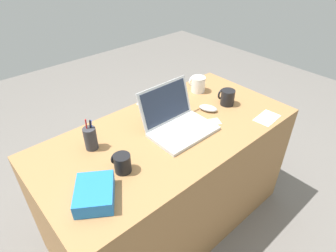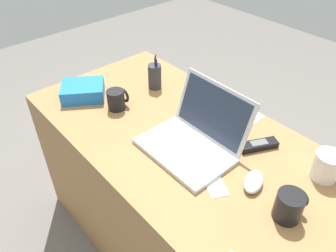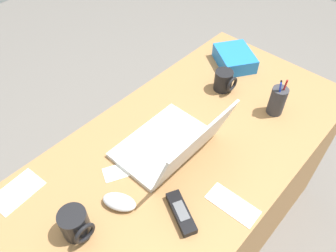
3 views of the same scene
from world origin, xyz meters
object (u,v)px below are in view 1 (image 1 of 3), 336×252
coffee_mug_white (122,163)px  pen_holder (91,138)px  cordless_phone (177,104)px  computer_mouse (209,108)px  laptop (178,122)px  coffee_mug_tall (198,84)px  snack_bag (95,193)px  coffee_mug_spare (227,97)px

coffee_mug_white → pen_holder: pen_holder is taller
cordless_phone → computer_mouse: bearing=-58.6°
laptop → pen_holder: bearing=159.0°
pen_holder → coffee_mug_white: bearing=-84.0°
coffee_mug_white → coffee_mug_tall: 0.85m
coffee_mug_white → coffee_mug_tall: coffee_mug_tall is taller
cordless_phone → pen_holder: pen_holder is taller
computer_mouse → pen_holder: size_ratio=0.66×
laptop → coffee_mug_tall: (0.40, 0.23, 0.00)m
cordless_phone → snack_bag: (-0.73, -0.32, 0.02)m
coffee_mug_spare → cordless_phone: bearing=142.5°
coffee_mug_spare → pen_holder: pen_holder is taller
computer_mouse → coffee_mug_tall: bearing=34.5°
coffee_mug_white → cordless_phone: (0.56, 0.25, -0.03)m
laptop → computer_mouse: laptop is taller
cordless_phone → coffee_mug_white: bearing=-156.0°
coffee_mug_white → pen_holder: (-0.02, 0.23, 0.02)m
computer_mouse → snack_bag: size_ratio=0.59×
computer_mouse → coffee_mug_spare: coffee_mug_spare is taller
computer_mouse → coffee_mug_tall: size_ratio=1.07×
coffee_mug_tall → coffee_mug_spare: 0.23m
cordless_phone → snack_bag: size_ratio=0.81×
pen_holder → laptop: bearing=-21.0°
coffee_mug_tall → cordless_phone: bearing=-168.4°
computer_mouse → cordless_phone: bearing=97.2°
computer_mouse → snack_bag: bearing=165.8°
coffee_mug_tall → pen_holder: bearing=-175.3°
coffee_mug_white → laptop: bearing=9.8°
computer_mouse → coffee_mug_spare: size_ratio=1.15×
coffee_mug_white → cordless_phone: 0.61m
pen_holder → computer_mouse: bearing=-12.2°
coffee_mug_tall → coffee_mug_spare: size_ratio=1.07×
coffee_mug_tall → coffee_mug_spare: bearing=-87.6°
laptop → coffee_mug_tall: laptop is taller
coffee_mug_white → snack_bag: bearing=-159.4°
computer_mouse → snack_bag: 0.85m
laptop → coffee_mug_white: bearing=-170.2°
coffee_mug_tall → snack_bag: 1.03m
laptop → cordless_phone: laptop is taller
laptop → coffee_mug_white: (-0.40, -0.07, -0.00)m
coffee_mug_white → cordless_phone: size_ratio=0.58×
cordless_phone → pen_holder: (-0.58, -0.02, 0.05)m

